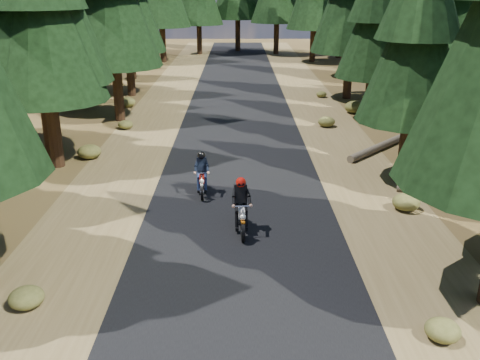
# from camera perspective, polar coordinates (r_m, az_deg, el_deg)

# --- Properties ---
(ground) EXTENTS (120.00, 120.00, 0.00)m
(ground) POSITION_cam_1_polar(r_m,az_deg,el_deg) (15.73, 0.03, -5.65)
(ground) COLOR #4C381B
(ground) RESTS_ON ground
(road) EXTENTS (6.00, 100.00, 0.01)m
(road) POSITION_cam_1_polar(r_m,az_deg,el_deg) (20.35, -0.05, 0.49)
(road) COLOR black
(road) RESTS_ON ground
(shoulder_l) EXTENTS (3.20, 100.00, 0.01)m
(shoulder_l) POSITION_cam_1_polar(r_m,az_deg,el_deg) (20.84, -12.80, 0.45)
(shoulder_l) COLOR brown
(shoulder_l) RESTS_ON ground
(shoulder_r) EXTENTS (3.20, 100.00, 0.01)m
(shoulder_r) POSITION_cam_1_polar(r_m,az_deg,el_deg) (20.88, 12.67, 0.49)
(shoulder_r) COLOR brown
(shoulder_r) RESTS_ON ground
(log_near) EXTENTS (3.81, 4.15, 0.32)m
(log_near) POSITION_cam_1_polar(r_m,az_deg,el_deg) (24.42, 14.88, 3.55)
(log_near) COLOR #4C4233
(log_near) RESTS_ON ground
(log_far) EXTENTS (3.61, 1.17, 0.24)m
(log_far) POSITION_cam_1_polar(r_m,az_deg,el_deg) (19.74, 21.69, -1.28)
(log_far) COLOR #4C4233
(log_far) RESTS_ON ground
(understory_shrubs) EXTENTS (14.89, 29.36, 0.69)m
(understory_shrubs) POSITION_cam_1_polar(r_m,az_deg,el_deg) (23.41, 4.02, 3.78)
(understory_shrubs) COLOR #474C1E
(understory_shrubs) RESTS_ON ground
(rider_lead) EXTENTS (0.67, 1.87, 1.64)m
(rider_lead) POSITION_cam_1_polar(r_m,az_deg,el_deg) (15.54, 0.13, -3.74)
(rider_lead) COLOR silver
(rider_lead) RESTS_ON road
(rider_follow) EXTENTS (0.59, 1.70, 1.49)m
(rider_follow) POSITION_cam_1_polar(r_m,az_deg,el_deg) (18.42, -4.08, -0.05)
(rider_follow) COLOR maroon
(rider_follow) RESTS_ON road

